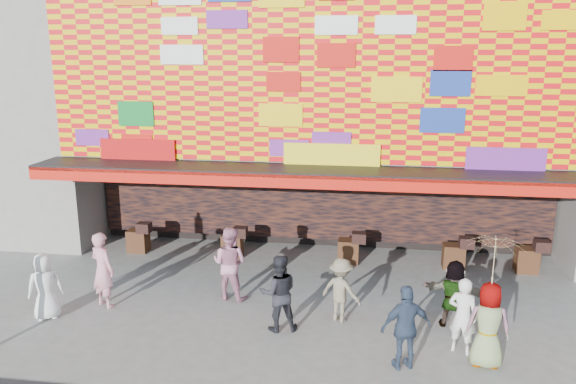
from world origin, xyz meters
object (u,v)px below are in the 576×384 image
ped_i (230,263)px  parasol (494,261)px  ped_a (45,286)px  ped_f (454,294)px  ped_g (488,325)px  ped_h (463,316)px  ped_c (279,293)px  ped_e (406,327)px  ped_b (103,270)px  ped_d (341,290)px

ped_i → parasol: bearing=170.4°
ped_a → ped_f: (9.27, 0.97, -0.01)m
ped_g → ped_h: size_ratio=1.06×
parasol → ped_h: bearing=131.9°
ped_i → ped_f: bearing=-175.3°
ped_c → ped_e: size_ratio=1.02×
ped_a → ped_b: ped_b is taller
ped_e → ped_f: (1.16, 1.92, -0.08)m
ped_c → parasol: 4.56m
ped_g → parasol: size_ratio=0.90×
ped_e → ped_i: size_ratio=0.92×
ped_b → ped_d: size_ratio=1.25×
ped_a → ped_i: 4.30m
ped_b → ped_g: 8.80m
ped_b → ped_c: ped_b is taller
ped_e → ped_g: ped_g is taller
ped_c → ped_f: 3.92m
ped_e → ped_i: (-4.17, 2.65, 0.07)m
ped_c → ped_d: size_ratio=1.17×
ped_c → ped_d: (1.34, 0.63, -0.13)m
ped_b → parasol: size_ratio=0.97×
ped_a → ped_g: size_ratio=0.92×
ped_b → ped_f: 8.25m
ped_f → ped_h: size_ratio=0.96×
ped_e → ped_c: bearing=-43.1°
ped_i → ped_g: bearing=170.4°
ped_a → ped_c: bearing=150.7°
ped_c → ped_d: ped_c is taller
ped_e → ped_f: size_ratio=1.10×
ped_g → ped_i: bearing=-18.9°
ped_d → ped_h: 2.74m
ped_e → ped_h: 1.41m
ped_i → ped_a: bearing=35.7°
ped_e → ped_d: bearing=-72.6°
ped_d → ped_i: 2.94m
ped_a → ped_f: size_ratio=1.02×
ped_h → ped_e: bearing=55.8°
ped_c → ped_e: ped_c is taller
ped_h → parasol: 1.51m
ped_a → ped_h: (9.29, -0.18, 0.02)m
ped_b → ped_e: size_ratio=1.09×
ped_a → ped_i: (3.94, 1.70, 0.14)m
ped_d → ped_h: size_ratio=0.92×
ped_g → ped_i: size_ratio=0.93×
ped_d → ped_f: bearing=-151.7°
ped_c → ped_g: bearing=153.7°
ped_e → ped_b: bearing=-33.1°
ped_h → ped_i: (-5.34, 1.88, 0.12)m
ped_b → ped_c: (4.40, -0.57, -0.06)m
ped_c → ped_d: bearing=-169.5°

